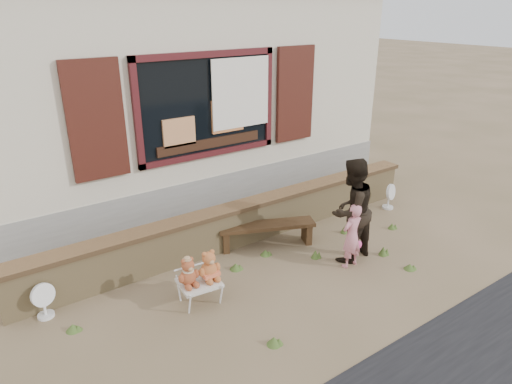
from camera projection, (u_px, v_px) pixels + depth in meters
ground at (279, 268)px, 6.65m from camera, size 80.00×80.00×0.00m
shopfront at (147, 87)px, 9.29m from camera, size 8.04×5.13×4.00m
brick_wall at (242, 222)px, 7.28m from camera, size 7.10×0.36×0.67m
bench at (267, 230)px, 7.16m from camera, size 1.52×0.89×0.39m
folding_chair at (199, 283)px, 5.79m from camera, size 0.55×0.49×0.31m
teddy_bear_left at (188, 271)px, 5.64m from camera, size 0.31×0.27×0.39m
teddy_bear_right at (209, 265)px, 5.76m from camera, size 0.33×0.29×0.41m
child at (352, 236)px, 6.53m from camera, size 0.37×0.25×0.98m
adult at (351, 210)px, 6.63m from camera, size 0.84×0.69×1.57m
fan_left at (43, 300)px, 5.53m from camera, size 0.31×0.20×0.48m
fan_right at (389, 196)px, 8.52m from camera, size 0.32×0.21×0.49m
grass_tufts at (302, 267)px, 6.57m from camera, size 5.35×1.83×0.15m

